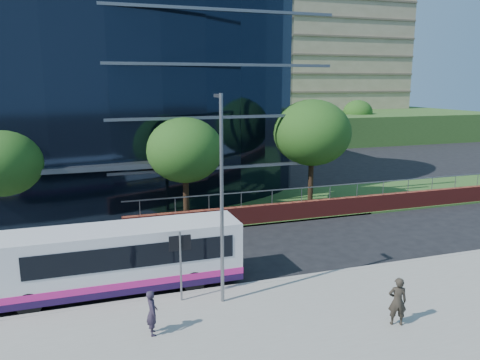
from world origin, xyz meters
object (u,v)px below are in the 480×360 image
object	(u,v)px
pedestrian	(152,312)
streetlight_east	(222,194)
tree_dist_e	(262,113)
tree_far_d	(312,133)
pedestrian_b	(397,301)
street_sign	(180,252)
tree_far_b	(3,163)
tree_dist_f	(358,112)
city_bus	(120,258)
tree_far_c	(185,150)

from	to	relation	value
pedestrian	streetlight_east	bearing A→B (deg)	-62.23
tree_dist_e	pedestrian	size ratio (longest dim) A/B	4.14
tree_far_d	pedestrian_b	world-z (taller)	tree_far_d
street_sign	streetlight_east	world-z (taller)	streetlight_east
tree_far_b	tree_dist_f	xyz separation A→B (m)	(43.00, 32.50, 0.00)
pedestrian_b	city_bus	bearing A→B (deg)	-10.89
tree_far_c	pedestrian	bearing A→B (deg)	-107.14
tree_dist_e	tree_dist_f	size ratio (longest dim) A/B	1.08
tree_far_c	tree_far_b	bearing A→B (deg)	177.14
tree_far_d	streetlight_east	distance (m)	15.77
tree_far_c	tree_far_d	distance (m)	9.08
tree_far_d	pedestrian_b	bearing A→B (deg)	-106.51
tree_dist_f	pedestrian	xyz separation A→B (m)	(-36.94, -45.77, -3.27)
tree_far_b	pedestrian_b	distance (m)	21.23
tree_dist_e	tree_dist_f	xyz separation A→B (m)	(16.00, 2.00, -0.33)
tree_far_d	pedestrian	distance (m)	19.37
city_bus	street_sign	bearing A→B (deg)	-41.20
pedestrian_b	streetlight_east	bearing A→B (deg)	-11.20
street_sign	city_bus	size ratio (longest dim) A/B	0.27
tree_far_b	streetlight_east	world-z (taller)	streetlight_east
street_sign	pedestrian_b	distance (m)	8.11
street_sign	tree_dist_f	bearing A→B (deg)	50.84
tree_dist_e	tree_dist_f	distance (m)	16.13
street_sign	pedestrian	distance (m)	2.88
tree_dist_e	pedestrian_b	bearing A→B (deg)	-105.48
city_bus	tree_far_b	bearing A→B (deg)	120.15
pedestrian_b	tree_dist_e	bearing A→B (deg)	-81.82
streetlight_east	city_bus	bearing A→B (deg)	145.90
tree_dist_f	tree_far_d	bearing A→B (deg)	-126.87
pedestrian	pedestrian_b	distance (m)	8.50
tree_far_b	pedestrian_b	xyz separation A→B (m)	(14.30, -15.36, -3.18)
tree_far_b	tree_dist_e	distance (m)	40.74
pedestrian	tree_far_b	bearing A→B (deg)	23.80
streetlight_east	tree_dist_e	bearing A→B (deg)	66.89
tree_far_d	tree_dist_f	bearing A→B (deg)	53.13
tree_dist_f	city_bus	distance (m)	56.25
tree_far_d	streetlight_east	xyz separation A→B (m)	(-10.00, -12.17, -0.75)
tree_dist_f	streetlight_east	bearing A→B (deg)	-127.58
tree_far_c	streetlight_east	xyz separation A→B (m)	(-1.00, -11.17, -0.10)
tree_far_d	pedestrian	size ratio (longest dim) A/B	4.73
streetlight_east	street_sign	bearing A→B (deg)	158.64
tree_far_d	city_bus	xyz separation A→B (m)	(-13.66, -9.70, -3.73)
street_sign	tree_dist_e	bearing A→B (deg)	64.88
street_sign	pedestrian	xyz separation A→B (m)	(-1.44, -2.18, -1.21)
tree_dist_f	pedestrian_b	xyz separation A→B (m)	(-28.70, -47.86, -3.18)
tree_dist_f	pedestrian	size ratio (longest dim) A/B	3.84
streetlight_east	city_bus	xyz separation A→B (m)	(-3.66, 2.48, -2.98)
city_bus	pedestrian_b	size ratio (longest dim) A/B	5.83
tree_far_b	pedestrian	size ratio (longest dim) A/B	3.84
tree_far_c	tree_dist_f	bearing A→B (deg)	45.00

